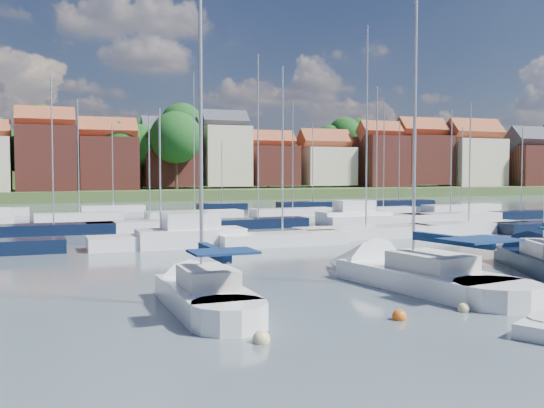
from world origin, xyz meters
name	(u,v)px	position (x,y,z in m)	size (l,w,h in m)	color
ground	(196,221)	(0.00, 40.00, 0.00)	(260.00, 260.00, 0.00)	#3F4B56
sailboat_left	(199,294)	(-9.12, 2.95, 0.37)	(2.50, 9.40, 12.88)	white
sailboat_centre	(397,274)	(0.26, 4.11, 0.35)	(5.11, 12.68, 16.70)	white
sailboat_navy	(537,260)	(9.43, 5.17, 0.36)	(7.35, 11.65, 15.81)	black
buoy_b	(261,343)	(-8.72, -2.77, 0.00)	(0.52, 0.52, 0.52)	beige
buoy_c	(399,320)	(-3.50, -1.88, 0.00)	(0.49, 0.49, 0.49)	#D85914
buoy_d	(464,312)	(-0.72, -1.68, 0.00)	(0.42, 0.42, 0.42)	beige
buoy_e	(405,272)	(2.17, 6.30, 0.00)	(0.48, 0.48, 0.48)	beige
marina_field	(228,220)	(1.91, 35.15, 0.43)	(79.62, 41.41, 15.93)	white
far_shore_town	(112,174)	(2.23, 132.67, 4.61)	(212.46, 90.00, 22.27)	#41562B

